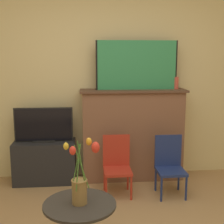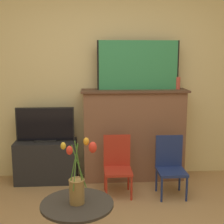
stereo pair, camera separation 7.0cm
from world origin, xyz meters
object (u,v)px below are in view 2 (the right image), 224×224
at_px(vase_tulips, 78,182).
at_px(painting, 138,65).
at_px(chair_red, 117,163).
at_px(chair_blue, 170,164).
at_px(tv_monitor, 45,125).

bearing_deg(vase_tulips, painting, 66.98).
bearing_deg(chair_red, chair_blue, -5.84).
bearing_deg(tv_monitor, vase_tulips, -73.61).
height_order(painting, chair_blue, painting).
relative_size(chair_red, chair_blue, 1.00).
bearing_deg(chair_blue, chair_red, 174.16).
xyz_separation_m(chair_red, chair_blue, (0.59, -0.06, 0.00)).
bearing_deg(tv_monitor, chair_red, -25.77).
bearing_deg(tv_monitor, painting, 1.76).
bearing_deg(chair_red, vase_tulips, -108.78).
relative_size(tv_monitor, chair_blue, 1.06).
height_order(painting, tv_monitor, painting).
distance_m(chair_blue, vase_tulips, 1.51).
relative_size(painting, chair_red, 1.50).
bearing_deg(painting, vase_tulips, -113.02).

